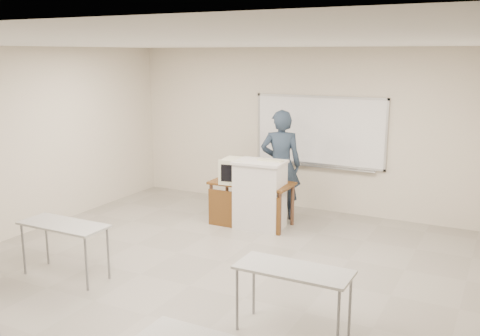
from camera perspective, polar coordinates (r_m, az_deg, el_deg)
The scene contains 10 objects.
floor at distance 6.98m, azimuth -5.39°, elevation -12.42°, with size 7.00×8.00×0.01m, color gray.
whiteboard at distance 9.91m, azimuth 8.45°, elevation 3.84°, with size 2.48×0.10×1.31m.
student_desks at distance 5.72m, azimuth -12.99°, elevation -11.01°, with size 4.40×2.20×0.73m.
instructor_desk at distance 9.02m, azimuth 0.96°, elevation -2.97°, with size 1.39×0.69×0.75m.
podium at distance 8.94m, azimuth 2.14°, elevation -2.85°, with size 0.81×0.59×1.15m.
crt_monitor at distance 9.03m, azimuth -0.49°, elevation -0.27°, with size 0.44×0.49×0.42m.
laptop at distance 8.99m, azimuth 0.36°, elevation -1.23°, with size 0.36×0.33×0.27m.
mouse at distance 8.89m, azimuth 4.60°, elevation -1.70°, with size 0.10×0.06×0.04m, color #9DA1A3.
keyboard at distance 8.82m, azimuth 3.27°, elevation 0.83°, with size 0.43×0.14×0.02m, color beige.
presenter at distance 9.40m, azimuth 4.37°, elevation 0.34°, with size 0.71×0.47×1.94m, color black.
Camera 1 is at (3.48, -5.31, 2.89)m, focal length 40.00 mm.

